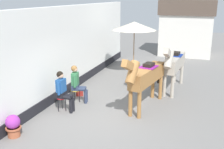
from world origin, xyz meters
The scene contains 11 objects.
ground_plane centered at (0.00, 3.00, 0.00)m, with size 40.00×40.00×0.00m, color slate.
pub_facade_wall centered at (-2.55, 1.50, 1.54)m, with size 0.34×14.00×3.40m.
distant_cottage centered at (1.40, 10.71, 1.80)m, with size 3.40×2.60×3.50m.
seated_visitor_near centered at (-1.68, -0.10, 0.78)m, with size 0.61×0.49×1.39m.
seated_visitor_far centered at (-1.59, 0.76, 0.78)m, with size 0.61×0.48×1.39m.
saddled_horse_near centered at (0.87, 1.04, 1.16)m, with size 0.83×2.97×2.06m.
saddled_horse_far centered at (1.55, 3.23, 1.16)m, with size 0.62×3.00×2.06m.
flower_planter_near centered at (-2.13, -2.12, 0.33)m, with size 0.43×0.43×0.64m.
cafe_parasol centered at (-0.62, 5.06, 2.36)m, with size 2.10×2.10×2.58m.
spare_stool_white centered at (-0.23, 3.09, 0.40)m, with size 0.32×0.32×0.46m.
satchel_bag centered at (-1.80, 1.37, 0.10)m, with size 0.28×0.12×0.20m, color maroon.
Camera 1 is at (2.70, -7.69, 3.79)m, focal length 43.88 mm.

